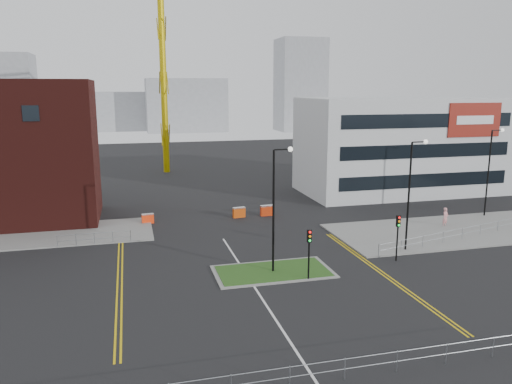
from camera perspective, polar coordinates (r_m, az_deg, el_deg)
The scene contains 26 objects.
ground at distance 29.39m, azimuth 2.62°, elevation -14.90°, with size 200.00×200.00×0.00m, color black.
pavement_right at distance 50.87m, azimuth 22.14°, elevation -4.06°, with size 24.00×10.00×0.12m, color slate.
island_kerb at distance 36.92m, azimuth 1.96°, elevation -9.09°, with size 8.60×4.60×0.08m, color slate.
grass_island at distance 36.92m, azimuth 1.96°, elevation -9.06°, with size 8.00×4.00×0.12m, color #1F4B19.
office_block at distance 66.70m, azimuth 16.20°, elevation 5.15°, with size 25.00×12.20×12.00m.
tower_crane at distance 83.93m, azimuth -6.98°, elevation 20.25°, with size 49.66×20.40×37.10m.
streetlamp_island at distance 35.43m, azimuth 2.36°, elevation -0.91°, with size 1.46×0.36×9.18m.
streetlamp_right_near at distance 42.14m, azimuth 17.37°, elevation 0.61°, with size 1.46×0.36×9.18m.
streetlamp_right_far at distance 56.68m, azimuth 25.25°, elevation 2.78°, with size 1.46×0.36×9.18m.
traffic_light_island at distance 34.88m, azimuth 6.10°, elevation -6.01°, with size 0.28×0.33×3.65m.
traffic_light_right at distance 39.97m, azimuth 15.92°, elevation -4.09°, with size 0.28×0.33×3.65m.
railing_front at distance 24.06m, azimuth 7.07°, elevation -19.37°, with size 24.05×0.05×1.10m.
railing_left at distance 44.96m, azimuth -17.99°, elevation -4.88°, with size 6.05×0.05×1.10m.
railing_right at distance 47.88m, azimuth 22.52°, elevation -4.16°, with size 19.05×5.05×1.10m.
centre_line at distance 31.12m, azimuth 1.52°, elevation -13.30°, with size 0.15×30.00×0.01m, color silver.
yellow_left_a at distance 37.50m, azimuth -15.52°, elevation -9.25°, with size 0.12×24.00×0.01m, color gold.
yellow_left_b at distance 37.49m, azimuth -15.06°, elevation -9.23°, with size 0.12×24.00×0.01m, color gold.
yellow_right_a at distance 37.93m, azimuth 13.91°, elevation -8.92°, with size 0.12×20.00×0.01m, color gold.
yellow_right_b at distance 38.07m, azimuth 14.31°, elevation -8.86°, with size 0.12×20.00×0.01m, color gold.
skyline_b at distance 156.18m, azimuth -7.98°, elevation 9.79°, with size 24.00×12.00×16.00m, color gray.
skyline_c at distance 159.09m, azimuth 5.08°, elevation 12.05°, with size 14.00×12.00×28.00m, color gray.
skyline_d at distance 165.24m, azimuth -14.66°, elevation 8.93°, with size 30.00×12.00×12.00m, color gray.
pedestrian at distance 51.63m, azimuth 20.84°, elevation -2.71°, with size 0.69×0.45×1.90m, color pink.
barrier_left at distance 50.71m, azimuth -12.27°, elevation -2.94°, with size 1.20×0.51×0.98m.
barrier_mid at distance 51.81m, azimuth -1.96°, elevation -2.29°, with size 1.34×0.60×1.08m.
barrier_right at distance 52.51m, azimuth 1.24°, elevation -2.07°, with size 1.35×0.50×1.13m.
Camera 1 is at (-7.79, -25.08, 13.21)m, focal length 35.00 mm.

